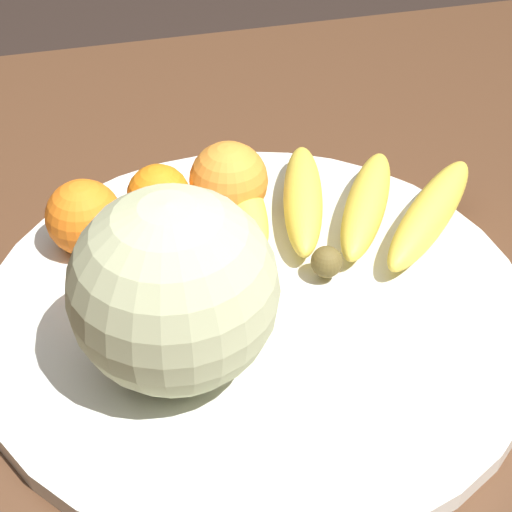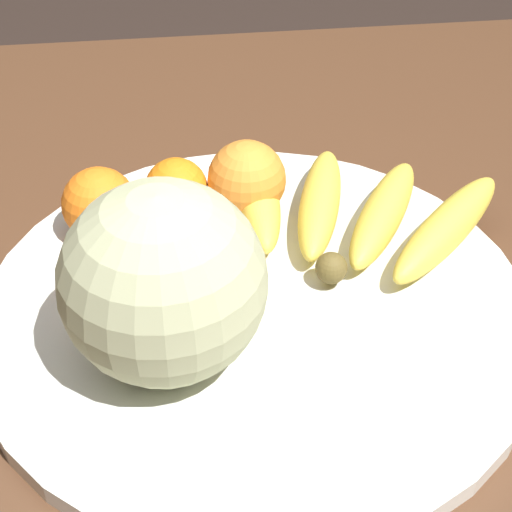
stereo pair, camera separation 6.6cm
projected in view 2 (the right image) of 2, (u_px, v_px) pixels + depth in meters
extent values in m
cube|color=#4C301E|center=(224.00, 364.00, 0.69)|extent=(1.56, 1.12, 0.04)
cylinder|color=silver|center=(256.00, 311.00, 0.70)|extent=(0.45, 0.45, 0.02)
torus|color=#47382D|center=(256.00, 309.00, 0.70)|extent=(0.45, 0.45, 0.01)
sphere|color=#B2B789|center=(163.00, 282.00, 0.60)|extent=(0.15, 0.15, 0.15)
sphere|color=brown|center=(331.00, 268.00, 0.70)|extent=(0.03, 0.03, 0.03)
ellipsoid|color=gold|center=(447.00, 227.00, 0.74)|extent=(0.15, 0.15, 0.04)
ellipsoid|color=gold|center=(383.00, 213.00, 0.75)|extent=(0.11, 0.16, 0.04)
ellipsoid|color=gold|center=(320.00, 203.00, 0.76)|extent=(0.08, 0.16, 0.04)
ellipsoid|color=gold|center=(258.00, 196.00, 0.77)|extent=(0.04, 0.16, 0.04)
sphere|color=orange|center=(99.00, 204.00, 0.74)|extent=(0.07, 0.07, 0.07)
sphere|color=orange|center=(247.00, 179.00, 0.76)|extent=(0.07, 0.07, 0.07)
sphere|color=orange|center=(176.00, 189.00, 0.76)|extent=(0.06, 0.06, 0.06)
sphere|color=orange|center=(136.00, 249.00, 0.70)|extent=(0.06, 0.06, 0.06)
cube|color=white|center=(204.00, 240.00, 0.75)|extent=(0.09, 0.04, 0.00)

